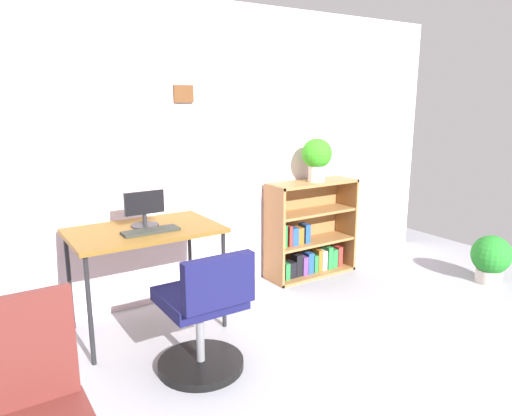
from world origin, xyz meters
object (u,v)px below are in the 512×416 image
desk (145,237)px  keyboard (151,231)px  bookshelf_low (308,234)px  potted_plant_on_shelf (317,156)px  monitor (144,210)px  rocking_chair (31,412)px  office_chair (204,320)px  potted_plant_floor (491,257)px

desk → keyboard: 0.13m
keyboard → bookshelf_low: size_ratio=0.43×
bookshelf_low → potted_plant_on_shelf: bearing=-52.1°
monitor → potted_plant_on_shelf: bearing=4.8°
keyboard → rocking_chair: size_ratio=0.43×
office_chair → rocking_chair: rocking_chair is taller
rocking_chair → potted_plant_floor: 3.80m
rocking_chair → bookshelf_low: (2.54, 1.50, -0.07)m
keyboard → potted_plant_floor: size_ratio=0.88×
bookshelf_low → potted_plant_on_shelf: size_ratio=2.28×
desk → office_chair: (0.08, -0.73, -0.34)m
keyboard → potted_plant_floor: keyboard is taller
monitor → rocking_chair: size_ratio=0.31×
keyboard → office_chair: 0.74m
keyboard → potted_plant_on_shelf: 1.73m
desk → bookshelf_low: 1.67m
bookshelf_low → keyboard: bearing=-167.9°
desk → office_chair: office_chair is taller
office_chair → potted_plant_floor: size_ratio=1.83×
keyboard → rocking_chair: (-0.92, -1.15, -0.30)m
office_chair → potted_plant_floor: (2.78, -0.10, -0.11)m
potted_plant_on_shelf → potted_plant_floor: potted_plant_on_shelf is taller
bookshelf_low → potted_plant_floor: bookshelf_low is taller
rocking_chair → bookshelf_low: bearing=30.5°
desk → keyboard: bearing=-87.5°
monitor → bookshelf_low: bearing=6.7°
keyboard → office_chair: size_ratio=0.48×
keyboard → rocking_chair: bearing=-128.7°
keyboard → bookshelf_low: bearing=12.1°
potted_plant_on_shelf → potted_plant_floor: (1.18, -1.01, -0.87)m
potted_plant_on_shelf → bookshelf_low: bearing=127.9°
desk → bookshelf_low: (1.63, 0.24, -0.30)m
desk → potted_plant_on_shelf: bearing=6.3°
keyboard → potted_plant_on_shelf: bearing=10.1°
potted_plant_floor → rocking_chair: bearing=-173.4°
monitor → potted_plant_on_shelf: 1.67m
desk → office_chair: bearing=-84.0°
bookshelf_low → potted_plant_on_shelf: 0.73m
keyboard → office_chair: bearing=-83.3°
office_chair → potted_plant_floor: bearing=-2.0°
desk → potted_plant_floor: 3.01m
desk → rocking_chair: (-0.91, -1.26, -0.23)m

